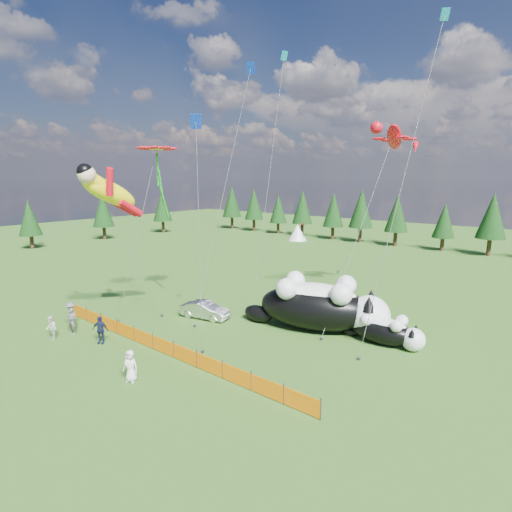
# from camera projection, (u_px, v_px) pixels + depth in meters

# --- Properties ---
(ground) EXTENTS (160.00, 160.00, 0.00)m
(ground) POSITION_uv_depth(u_px,v_px,m) (199.00, 338.00, 26.85)
(ground) COLOR #0D3509
(ground) RESTS_ON ground
(safety_fence) EXTENTS (22.06, 0.06, 1.10)m
(safety_fence) POSITION_uv_depth(u_px,v_px,m) (163.00, 346.00, 24.46)
(safety_fence) COLOR #262626
(safety_fence) RESTS_ON ground
(tree_line) EXTENTS (90.00, 4.00, 8.00)m
(tree_line) POSITION_uv_depth(u_px,v_px,m) (416.00, 222.00, 60.55)
(tree_line) COLOR black
(tree_line) RESTS_ON ground
(festival_tents) EXTENTS (50.00, 3.20, 2.80)m
(festival_tents) POSITION_uv_depth(u_px,v_px,m) (491.00, 252.00, 50.48)
(festival_tents) COLOR white
(festival_tents) RESTS_ON ground
(cat_large) EXTENTS (10.37, 6.05, 3.85)m
(cat_large) POSITION_uv_depth(u_px,v_px,m) (321.00, 305.00, 28.06)
(cat_large) COLOR black
(cat_large) RESTS_ON ground
(cat_small) EXTENTS (5.52, 2.11, 1.99)m
(cat_small) POSITION_uv_depth(u_px,v_px,m) (386.00, 330.00, 25.76)
(cat_small) COLOR black
(cat_small) RESTS_ON ground
(car) EXTENTS (4.09, 2.17, 1.28)m
(car) POSITION_uv_depth(u_px,v_px,m) (205.00, 310.00, 30.64)
(car) COLOR silver
(car) RESTS_ON ground
(spectator_a) EXTENTS (0.70, 0.48, 1.86)m
(spectator_a) POSITION_uv_depth(u_px,v_px,m) (72.00, 321.00, 27.47)
(spectator_a) COLOR #595A5F
(spectator_a) RESTS_ON ground
(spectator_b) EXTENTS (0.89, 0.72, 1.60)m
(spectator_b) POSITION_uv_depth(u_px,v_px,m) (51.00, 328.00, 26.57)
(spectator_b) COLOR white
(spectator_b) RESTS_ON ground
(spectator_c) EXTENTS (1.22, 1.01, 1.85)m
(spectator_c) POSITION_uv_depth(u_px,v_px,m) (100.00, 330.00, 25.90)
(spectator_c) COLOR #161E3D
(spectator_c) RESTS_ON ground
(spectator_d) EXTENTS (1.23, 0.70, 1.83)m
(spectator_d) POSITION_uv_depth(u_px,v_px,m) (71.00, 315.00, 28.83)
(spectator_d) COLOR #595A5F
(spectator_d) RESTS_ON ground
(spectator_e) EXTENTS (1.00, 0.84, 1.74)m
(spectator_e) POSITION_uv_depth(u_px,v_px,m) (130.00, 366.00, 21.07)
(spectator_e) COLOR white
(spectator_e) RESTS_ON ground
(superhero_kite) EXTENTS (4.51, 5.83, 12.03)m
(superhero_kite) POSITION_uv_depth(u_px,v_px,m) (110.00, 192.00, 27.09)
(superhero_kite) COLOR yellow
(superhero_kite) RESTS_ON ground
(gecko_kite) EXTENTS (4.60, 12.48, 16.33)m
(gecko_kite) POSITION_uv_depth(u_px,v_px,m) (394.00, 137.00, 30.51)
(gecko_kite) COLOR red
(gecko_kite) RESTS_ON ground
(flower_kite) EXTENTS (3.90, 5.66, 13.16)m
(flower_kite) POSITION_uv_depth(u_px,v_px,m) (157.00, 151.00, 29.65)
(flower_kite) COLOR red
(flower_kite) RESTS_ON ground
(diamond_kite_a) EXTENTS (1.60, 5.74, 19.50)m
(diamond_kite_a) POSITION_uv_depth(u_px,v_px,m) (248.00, 79.00, 28.82)
(diamond_kite_a) COLOR #0C2FB6
(diamond_kite_a) RESTS_ON ground
(diamond_kite_b) EXTENTS (1.84, 7.52, 21.62)m
(diamond_kite_b) POSITION_uv_depth(u_px,v_px,m) (439.00, 38.00, 24.31)
(diamond_kite_b) COLOR #0D8DA1
(diamond_kite_b) RESTS_ON ground
(diamond_kite_c) EXTENTS (0.95, 0.96, 14.57)m
(diamond_kite_c) POSITION_uv_depth(u_px,v_px,m) (196.00, 130.00, 22.36)
(diamond_kite_c) COLOR #0C2FB6
(diamond_kite_c) RESTS_ON ground
(diamond_kite_d) EXTENTS (1.27, 5.73, 20.84)m
(diamond_kite_d) POSITION_uv_depth(u_px,v_px,m) (282.00, 74.00, 30.98)
(diamond_kite_d) COLOR #0D8DA1
(diamond_kite_d) RESTS_ON ground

